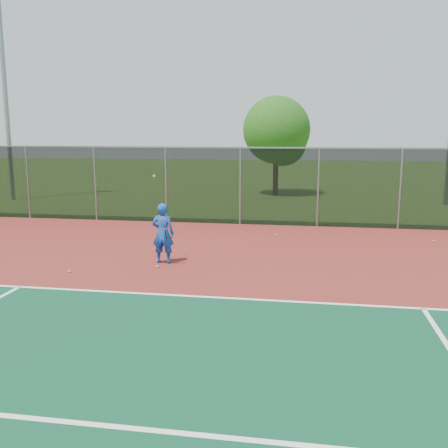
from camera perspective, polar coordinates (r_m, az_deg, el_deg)
The scene contains 10 objects.
ground at distance 8.11m, azimuth 12.04°, elevation -16.03°, with size 120.00×120.00×0.00m, color #39611B.
court_apron at distance 9.94m, azimuth 11.54°, elevation -10.87°, with size 30.00×20.00×0.02m, color maroon.
fence_back at distance 19.38m, azimuth 10.70°, elevation 4.23°, with size 30.00×0.06×3.03m.
tennis_player at distance 13.80m, azimuth -6.99°, elevation -1.05°, with size 0.61×0.62×2.44m.
practice_ball_0 at distance 17.89m, azimuth 22.86°, elevation -1.81°, with size 0.07×0.07×0.07m, color #C2D618.
practice_ball_1 at distance 13.53m, azimuth -17.27°, elevation -5.20°, with size 0.07×0.07×0.07m, color #C2D618.
practice_ball_2 at distance 17.55m, azimuth 6.04°, elevation -1.26°, with size 0.07×0.07×0.07m, color #C2D618.
practice_ball_3 at distance 13.51m, azimuth -7.65°, elevation -4.84°, with size 0.07×0.07×0.07m, color #C2D618.
floodlight_nw at distance 29.53m, azimuth -23.98°, elevation 16.96°, with size 0.90×0.40×13.24m.
tree_back_left at distance 29.20m, azimuth 6.18°, elevation 10.29°, with size 3.86×3.86×5.68m.
Camera 1 is at (-0.44, -7.27, 3.58)m, focal length 40.00 mm.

